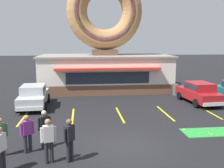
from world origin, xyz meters
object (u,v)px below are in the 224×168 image
(car_silver, at_px, (34,95))
(car_red, at_px, (199,92))
(pedestrian_beanie_man, at_px, (45,127))
(pedestrian_hooded_kid, at_px, (1,135))
(pedestrian_clipboard_woman, at_px, (1,147))
(pedestrian_crossing_woman, at_px, (27,132))
(golf_ball, at_px, (209,133))
(pedestrian_leather_jacket_man, at_px, (49,139))
(pedestrian_blue_sweater_man, at_px, (69,138))
(trash_bin, at_px, (176,89))

(car_silver, relative_size, car_red, 0.99)
(car_red, height_order, pedestrian_beanie_man, pedestrian_beanie_man)
(pedestrian_hooded_kid, xyz_separation_m, pedestrian_clipboard_woman, (0.41, -1.44, 0.06))
(car_silver, relative_size, pedestrian_crossing_woman, 2.84)
(car_silver, xyz_separation_m, car_red, (12.23, -0.16, 0.00))
(golf_ball, xyz_separation_m, car_silver, (-9.81, 6.68, 0.82))
(golf_ball, bearing_deg, pedestrian_leather_jacket_man, -162.83)
(golf_ball, xyz_separation_m, pedestrian_clipboard_woman, (-9.26, -2.95, 0.90))
(car_red, bearing_deg, car_silver, 179.23)
(pedestrian_blue_sweater_man, height_order, pedestrian_crossing_woman, pedestrian_blue_sweater_man)
(pedestrian_beanie_man, bearing_deg, golf_ball, 5.53)
(golf_ball, height_order, pedestrian_leather_jacket_man, pedestrian_leather_jacket_man)
(golf_ball, height_order, pedestrian_blue_sweater_man, pedestrian_blue_sweater_man)
(pedestrian_crossing_woman, bearing_deg, car_red, 35.06)
(car_silver, distance_m, pedestrian_blue_sweater_man, 9.47)
(pedestrian_blue_sweater_man, bearing_deg, golf_ball, 18.63)
(pedestrian_hooded_kid, bearing_deg, pedestrian_clipboard_woman, -73.95)
(car_red, distance_m, pedestrian_clipboard_woman, 15.04)
(pedestrian_clipboard_woman, height_order, trash_bin, pedestrian_clipboard_woman)
(golf_ball, distance_m, car_red, 7.00)
(pedestrian_beanie_man, bearing_deg, pedestrian_clipboard_woman, -119.39)
(pedestrian_blue_sweater_man, height_order, trash_bin, pedestrian_blue_sweater_man)
(pedestrian_crossing_woman, bearing_deg, pedestrian_beanie_man, 37.53)
(pedestrian_hooded_kid, xyz_separation_m, trash_bin, (11.47, 11.18, -0.39))
(pedestrian_clipboard_woman, relative_size, pedestrian_beanie_man, 1.02)
(pedestrian_leather_jacket_man, xyz_separation_m, trash_bin, (9.47, 12.05, -0.49))
(pedestrian_beanie_man, xyz_separation_m, pedestrian_crossing_woman, (-0.64, -0.49, -0.03))
(car_silver, bearing_deg, pedestrian_crossing_woman, -81.93)
(pedestrian_blue_sweater_man, distance_m, pedestrian_clipboard_woman, 2.45)
(pedestrian_hooded_kid, relative_size, pedestrian_clipboard_woman, 0.94)
(pedestrian_hooded_kid, bearing_deg, pedestrian_beanie_man, 23.99)
(trash_bin, bearing_deg, pedestrian_clipboard_woman, -131.21)
(pedestrian_hooded_kid, bearing_deg, pedestrian_blue_sweater_man, -16.32)
(car_red, height_order, trash_bin, car_red)
(trash_bin, bearing_deg, pedestrian_hooded_kid, -135.72)
(pedestrian_blue_sweater_man, relative_size, pedestrian_beanie_man, 1.02)
(car_silver, xyz_separation_m, pedestrian_beanie_man, (1.77, -7.46, 0.06))
(pedestrian_leather_jacket_man, distance_m, pedestrian_crossing_woman, 1.49)
(pedestrian_leather_jacket_man, bearing_deg, car_silver, 103.25)
(car_red, relative_size, pedestrian_blue_sweater_man, 2.71)
(pedestrian_hooded_kid, distance_m, pedestrian_beanie_man, 1.79)
(pedestrian_leather_jacket_man, bearing_deg, pedestrian_beanie_man, 102.90)
(pedestrian_clipboard_woman, bearing_deg, pedestrian_beanie_man, 60.61)
(car_silver, height_order, pedestrian_leather_jacket_man, pedestrian_leather_jacket_man)
(car_silver, height_order, trash_bin, car_silver)
(pedestrian_blue_sweater_man, height_order, pedestrian_hooded_kid, pedestrian_blue_sweater_man)
(pedestrian_clipboard_woman, height_order, pedestrian_beanie_man, pedestrian_clipboard_woman)
(pedestrian_beanie_man, relative_size, pedestrian_crossing_woman, 1.03)
(trash_bin, bearing_deg, pedestrian_beanie_man, -133.24)
(pedestrian_leather_jacket_man, bearing_deg, golf_ball, 17.17)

